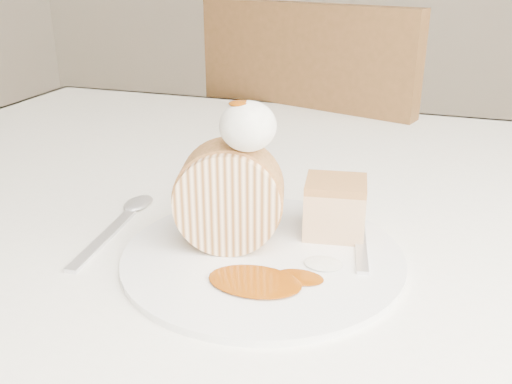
% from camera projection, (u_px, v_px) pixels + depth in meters
% --- Properties ---
extents(table, '(1.40, 0.90, 0.75)m').
position_uv_depth(table, '(348.00, 275.00, 0.68)').
color(table, white).
rests_on(table, ground).
extents(chair_far, '(0.55, 0.55, 0.93)m').
position_uv_depth(chair_far, '(325.00, 191.00, 1.25)').
color(chair_far, brown).
rests_on(chair_far, ground).
extents(plate, '(0.30, 0.30, 0.01)m').
position_uv_depth(plate, '(263.00, 256.00, 0.53)').
color(plate, white).
rests_on(plate, table).
extents(roulade_slice, '(0.11, 0.08, 0.10)m').
position_uv_depth(roulade_slice, '(229.00, 197.00, 0.52)').
color(roulade_slice, '#FFDDB1').
rests_on(roulade_slice, plate).
extents(cake_chunk, '(0.06, 0.06, 0.05)m').
position_uv_depth(cake_chunk, '(335.00, 211.00, 0.56)').
color(cake_chunk, '#C47C4A').
rests_on(cake_chunk, plate).
extents(whipped_cream, '(0.05, 0.05, 0.04)m').
position_uv_depth(whipped_cream, '(248.00, 126.00, 0.49)').
color(whipped_cream, white).
rests_on(whipped_cream, roulade_slice).
extents(caramel_drizzle, '(0.03, 0.02, 0.01)m').
position_uv_depth(caramel_drizzle, '(243.00, 98.00, 0.48)').
color(caramel_drizzle, '#863A05').
rests_on(caramel_drizzle, whipped_cream).
extents(caramel_pool, '(0.09, 0.06, 0.00)m').
position_uv_depth(caramel_pool, '(255.00, 281.00, 0.48)').
color(caramel_pool, '#863A05').
rests_on(caramel_pool, plate).
extents(fork, '(0.05, 0.16, 0.00)m').
position_uv_depth(fork, '(361.00, 244.00, 0.54)').
color(fork, silver).
rests_on(fork, plate).
extents(spoon, '(0.04, 0.16, 0.00)m').
position_uv_depth(spoon, '(104.00, 239.00, 0.56)').
color(spoon, silver).
rests_on(spoon, table).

